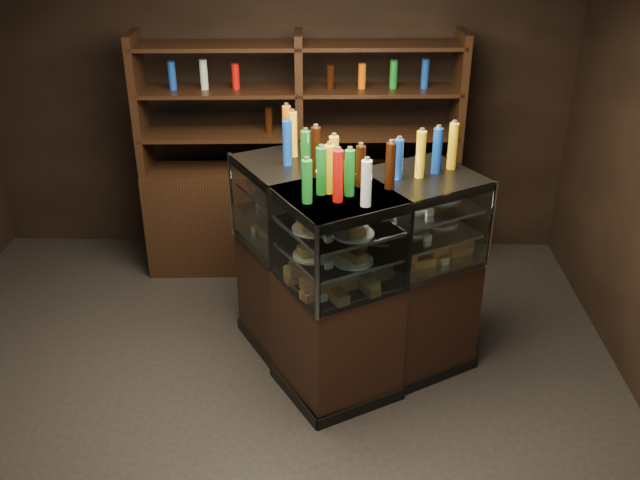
% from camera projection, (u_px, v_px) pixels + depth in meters
% --- Properties ---
extents(ground, '(5.00, 5.00, 0.00)m').
position_uv_depth(ground, '(247.00, 423.00, 4.43)').
color(ground, black).
rests_on(ground, ground).
extents(room_shell, '(5.02, 5.02, 3.01)m').
position_uv_depth(room_shell, '(229.00, 122.00, 3.55)').
color(room_shell, black).
rests_on(room_shell, ground).
extents(display_case, '(1.72, 1.43, 1.40)m').
position_uv_depth(display_case, '(345.00, 309.00, 4.74)').
color(display_case, black).
rests_on(display_case, ground).
extents(food_display, '(1.34, 1.11, 0.43)m').
position_uv_depth(food_display, '(347.00, 231.00, 4.47)').
color(food_display, '#C17F45').
rests_on(food_display, display_case).
extents(bottles_top, '(1.18, 0.97, 0.30)m').
position_uv_depth(bottles_top, '(348.00, 158.00, 4.26)').
color(bottles_top, silver).
rests_on(bottles_top, display_case).
extents(potted_conifer, '(0.34, 0.34, 0.72)m').
position_uv_depth(potted_conifer, '(322.00, 304.00, 4.90)').
color(potted_conifer, black).
rests_on(potted_conifer, ground).
extents(back_shelving, '(2.59, 0.55, 2.00)m').
position_uv_depth(back_shelving, '(301.00, 202.00, 5.98)').
color(back_shelving, black).
rests_on(back_shelving, ground).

